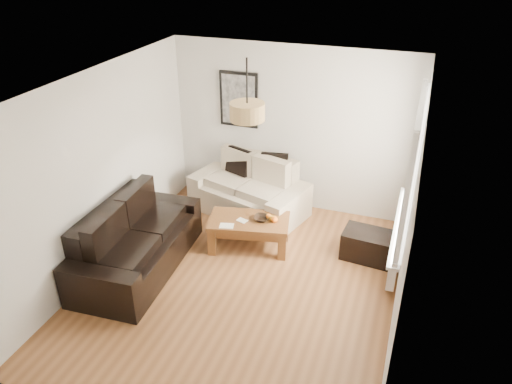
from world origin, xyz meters
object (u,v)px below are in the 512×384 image
(loveseat_cream, at_px, (249,187))
(coffee_table, at_px, (249,233))
(ottoman, at_px, (368,245))
(sofa_leather, at_px, (136,239))

(loveseat_cream, xyz_separation_m, coffee_table, (0.34, -0.94, -0.21))
(ottoman, bearing_deg, coffee_table, -169.56)
(loveseat_cream, distance_m, sofa_leather, 2.07)
(coffee_table, bearing_deg, loveseat_cream, 110.10)
(sofa_leather, bearing_deg, loveseat_cream, -29.20)
(loveseat_cream, relative_size, sofa_leather, 0.86)
(loveseat_cream, relative_size, ottoman, 2.55)
(loveseat_cream, xyz_separation_m, ottoman, (1.98, -0.64, -0.24))
(loveseat_cream, bearing_deg, ottoman, -1.59)
(sofa_leather, height_order, coffee_table, sofa_leather)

